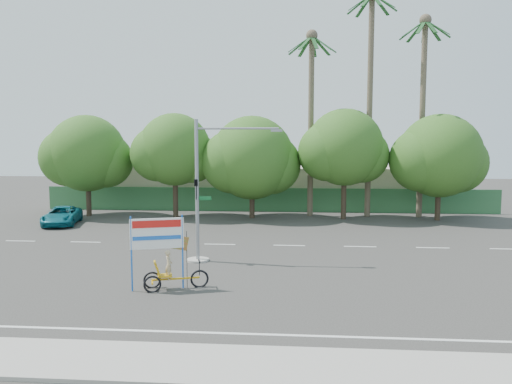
{
  "coord_description": "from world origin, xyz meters",
  "views": [
    {
      "loc": [
        2.3,
        -20.04,
        5.99
      ],
      "look_at": [
        0.43,
        3.77,
        3.5
      ],
      "focal_mm": 35.0,
      "sensor_mm": 36.0,
      "label": 1
    }
  ],
  "objects": [
    {
      "name": "palm_mid",
      "position": [
        12.0,
        19.5,
        9.4
      ],
      "size": [
        3.73,
        3.79,
        15.45
      ],
      "color": "#70604C",
      "rests_on": "ground"
    },
    {
      "name": "fence",
      "position": [
        0.0,
        21.5,
        1.0
      ],
      "size": [
        38.0,
        0.08,
        2.0
      ],
      "primitive_type": "cube",
      "color": "#336B3D",
      "rests_on": "ground"
    },
    {
      "name": "trike_billboard",
      "position": [
        -2.89,
        -0.77,
        1.23
      ],
      "size": [
        3.0,
        1.25,
        3.06
      ],
      "rotation": [
        0.0,
        0.0,
        0.3
      ],
      "color": "black",
      "rests_on": "ground"
    },
    {
      "name": "palm_short",
      "position": [
        3.5,
        19.5,
        8.86
      ],
      "size": [
        3.73,
        3.79,
        14.45
      ],
      "color": "#70604C",
      "rests_on": "ground"
    },
    {
      "name": "traffic_signal",
      "position": [
        -2.2,
        3.98,
        2.92
      ],
      "size": [
        4.72,
        1.1,
        7.0
      ],
      "color": "gray",
      "rests_on": "ground"
    },
    {
      "name": "tree_far_left",
      "position": [
        -14.05,
        18.0,
        4.76
      ],
      "size": [
        7.14,
        6.0,
        7.96
      ],
      "color": "#473828",
      "rests_on": "ground"
    },
    {
      "name": "tree_far_right",
      "position": [
        12.95,
        18.0,
        4.64
      ],
      "size": [
        7.38,
        6.2,
        7.94
      ],
      "color": "#473828",
      "rests_on": "ground"
    },
    {
      "name": "building_left",
      "position": [
        -10.0,
        26.0,
        2.0
      ],
      "size": [
        12.0,
        8.0,
        4.0
      ],
      "primitive_type": "cube",
      "color": "beige",
      "rests_on": "ground"
    },
    {
      "name": "building_right",
      "position": [
        8.0,
        26.0,
        1.8
      ],
      "size": [
        14.0,
        8.0,
        3.6
      ],
      "primitive_type": "cube",
      "color": "beige",
      "rests_on": "ground"
    },
    {
      "name": "tree_right",
      "position": [
        5.95,
        18.0,
        5.24
      ],
      "size": [
        6.9,
        5.8,
        8.36
      ],
      "color": "#473828",
      "rests_on": "ground"
    },
    {
      "name": "palm_tall",
      "position": [
        8.0,
        19.5,
        10.46
      ],
      "size": [
        3.73,
        3.79,
        17.45
      ],
      "color": "#70604C",
      "rests_on": "ground"
    },
    {
      "name": "pickup_truck",
      "position": [
        -14.22,
        13.83,
        0.64
      ],
      "size": [
        3.09,
        4.97,
        1.28
      ],
      "primitive_type": "imported",
      "rotation": [
        0.0,
        0.0,
        0.22
      ],
      "color": "#106776",
      "rests_on": "ground"
    },
    {
      "name": "tree_center",
      "position": [
        -1.05,
        18.0,
        4.47
      ],
      "size": [
        7.62,
        6.4,
        7.85
      ],
      "color": "#473828",
      "rests_on": "ground"
    },
    {
      "name": "ground",
      "position": [
        0.0,
        0.0,
        0.0
      ],
      "size": [
        120.0,
        120.0,
        0.0
      ],
      "primitive_type": "plane",
      "color": "#33302D",
      "rests_on": "ground"
    },
    {
      "name": "tree_left",
      "position": [
        -7.05,
        18.0,
        5.06
      ],
      "size": [
        6.66,
        5.6,
        8.07
      ],
      "color": "#473828",
      "rests_on": "ground"
    },
    {
      "name": "sidewalk_near",
      "position": [
        0.0,
        -7.5,
        0.06
      ],
      "size": [
        50.0,
        2.4,
        0.12
      ],
      "primitive_type": "cube",
      "color": "gray",
      "rests_on": "ground"
    }
  ]
}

